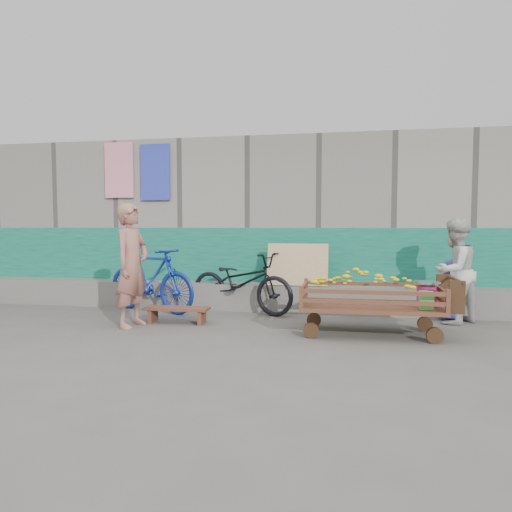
% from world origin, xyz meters
% --- Properties ---
extents(ground, '(80.00, 80.00, 0.00)m').
position_xyz_m(ground, '(0.00, 0.00, 0.00)').
color(ground, '#53504B').
rests_on(ground, ground).
extents(building_wall, '(12.00, 3.50, 3.00)m').
position_xyz_m(building_wall, '(-0.00, 4.05, 1.47)').
color(building_wall, gray).
rests_on(building_wall, ground).
extents(banana_cart, '(1.97, 0.90, 0.84)m').
position_xyz_m(banana_cart, '(1.35, 0.86, 0.57)').
color(banana_cart, '#502E20').
rests_on(banana_cart, ground).
extents(bench, '(0.95, 0.29, 0.24)m').
position_xyz_m(bench, '(-1.37, 1.08, 0.17)').
color(bench, '#502E20').
rests_on(bench, ground).
extents(vendor_man, '(0.52, 0.70, 1.75)m').
position_xyz_m(vendor_man, '(-1.91, 0.75, 0.88)').
color(vendor_man, '#A36759').
rests_on(vendor_man, ground).
extents(woman, '(0.95, 0.94, 1.54)m').
position_xyz_m(woman, '(2.64, 1.80, 0.77)').
color(woman, silver).
rests_on(woman, ground).
extents(child, '(0.49, 0.36, 0.92)m').
position_xyz_m(child, '(2.64, 2.01, 0.46)').
color(child, '#3F45A0').
rests_on(child, ground).
extents(bicycle_dark, '(2.02, 1.27, 1.00)m').
position_xyz_m(bicycle_dark, '(-0.61, 2.05, 0.50)').
color(bicycle_dark, black).
rests_on(bicycle_dark, ground).
extents(bicycle_blue, '(1.91, 1.14, 1.11)m').
position_xyz_m(bicycle_blue, '(-2.12, 1.85, 0.56)').
color(bicycle_blue, '#142E99').
rests_on(bicycle_blue, ground).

